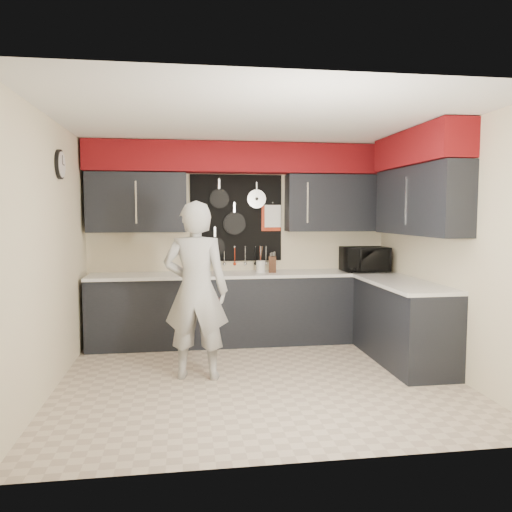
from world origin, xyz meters
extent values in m
plane|color=beige|center=(0.00, 0.00, 0.00)|extent=(4.00, 4.00, 0.00)
cube|color=beige|center=(0.00, 1.75, 1.30)|extent=(4.00, 0.01, 2.60)
cube|color=black|center=(-1.33, 1.59, 1.83)|extent=(1.24, 0.32, 0.75)
cube|color=black|center=(1.28, 1.59, 1.83)|extent=(1.34, 0.32, 0.75)
cube|color=maroon|center=(0.00, 1.57, 2.40)|extent=(3.94, 0.36, 0.38)
cube|color=black|center=(-0.05, 1.74, 1.62)|extent=(1.22, 0.03, 1.15)
cylinder|color=black|center=(-0.28, 1.70, 1.88)|extent=(0.26, 0.04, 0.26)
cylinder|color=black|center=(-0.08, 1.70, 1.55)|extent=(0.30, 0.04, 0.30)
cylinder|color=black|center=(-0.34, 1.70, 1.24)|extent=(0.27, 0.04, 0.27)
cylinder|color=silver|center=(0.22, 1.70, 1.88)|extent=(0.25, 0.02, 0.25)
cube|color=#AD280D|center=(0.42, 1.72, 1.62)|extent=(0.26, 0.01, 0.34)
cube|color=white|center=(0.44, 1.70, 1.65)|extent=(0.22, 0.01, 0.30)
cylinder|color=silver|center=(-0.50, 1.71, 1.13)|extent=(0.01, 0.01, 0.20)
cylinder|color=silver|center=(-0.36, 1.71, 1.13)|extent=(0.01, 0.01, 0.20)
cylinder|color=silver|center=(-0.22, 1.71, 1.13)|extent=(0.01, 0.01, 0.20)
cylinder|color=silver|center=(-0.08, 1.71, 1.13)|extent=(0.01, 0.01, 0.20)
cylinder|color=silver|center=(0.07, 1.71, 1.13)|extent=(0.01, 0.01, 0.20)
cylinder|color=silver|center=(0.21, 1.71, 1.13)|extent=(0.01, 0.01, 0.20)
cylinder|color=silver|center=(0.35, 1.71, 1.13)|extent=(0.01, 0.01, 0.20)
cube|color=beige|center=(2.00, 0.00, 1.30)|extent=(0.01, 3.50, 2.60)
cube|color=black|center=(1.84, 0.30, 1.83)|extent=(0.32, 1.70, 0.75)
cube|color=maroon|center=(1.82, 0.30, 2.40)|extent=(0.36, 1.70, 0.38)
cube|color=beige|center=(-2.00, 0.00, 1.30)|extent=(0.01, 3.50, 2.60)
cylinder|color=black|center=(-1.98, 0.40, 2.18)|extent=(0.04, 0.30, 0.30)
cylinder|color=white|center=(-1.96, 0.40, 2.18)|extent=(0.01, 0.26, 0.26)
cube|color=black|center=(0.00, 1.45, 0.44)|extent=(3.90, 0.60, 0.88)
cube|color=silver|center=(0.00, 1.44, 0.90)|extent=(3.90, 0.63, 0.04)
cube|color=black|center=(1.70, 0.35, 0.44)|extent=(0.60, 1.60, 0.88)
cube|color=silver|center=(1.69, 0.35, 0.90)|extent=(0.63, 1.60, 0.04)
cube|color=black|center=(0.00, 1.19, 0.05)|extent=(3.90, 0.06, 0.10)
imported|color=black|center=(1.62, 1.37, 1.08)|extent=(0.59, 0.41, 0.32)
cube|color=#3C2413|center=(0.39, 1.42, 1.02)|extent=(0.11, 0.11, 0.21)
cylinder|color=silver|center=(0.24, 1.43, 1.00)|extent=(0.12, 0.12, 0.16)
cube|color=black|center=(-0.50, 1.45, 0.93)|extent=(0.16, 0.20, 0.03)
cube|color=black|center=(-0.50, 1.52, 1.07)|extent=(0.16, 0.06, 0.27)
cube|color=black|center=(-0.50, 1.45, 1.19)|extent=(0.16, 0.20, 0.05)
cylinder|color=black|center=(-0.50, 1.43, 1.01)|extent=(0.10, 0.10, 0.12)
imported|color=#B1B1AE|center=(-0.63, 0.12, 0.91)|extent=(0.73, 0.55, 1.81)
camera|label=1|loc=(-0.75, -4.92, 1.69)|focal=35.00mm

